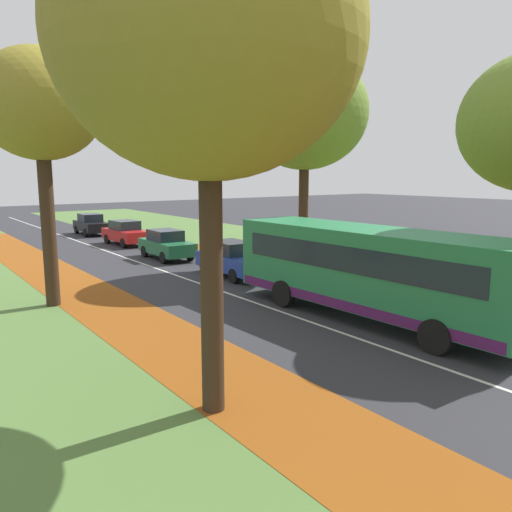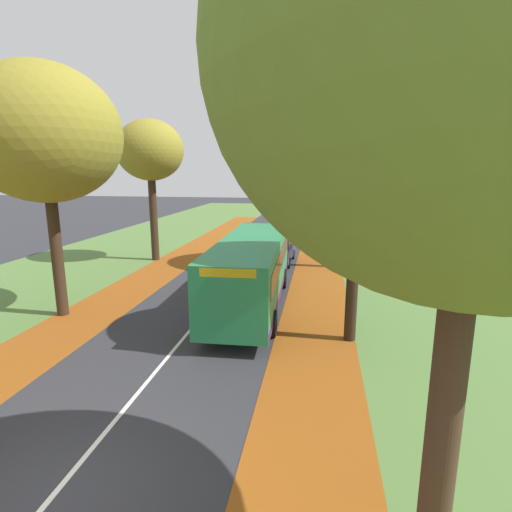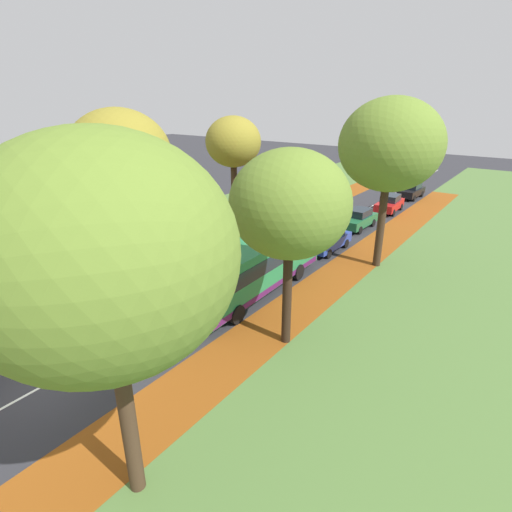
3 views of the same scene
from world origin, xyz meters
TOP-DOWN VIEW (x-y plane):
  - ground_plane at (0.00, 0.00)m, footprint 160.00×160.00m
  - grass_verge_left at (-9.20, 20.00)m, footprint 12.00×90.00m
  - leaf_litter_left at (-4.60, 14.00)m, footprint 2.80×60.00m
  - grass_verge_right at (9.20, 20.00)m, footprint 12.00×90.00m
  - leaf_litter_right at (4.60, 14.00)m, footprint 2.80×60.00m
  - road_centre_line at (0.00, 20.00)m, footprint 0.12×80.00m
  - tree_left_near at (-5.69, 8.63)m, footprint 5.72×5.72m
  - tree_left_mid at (-6.09, 19.02)m, footprint 4.21×4.21m
  - tree_right_nearest at (6.32, -0.57)m, footprint 6.02×6.02m
  - tree_right_near at (5.80, 8.00)m, footprint 4.83×4.83m
  - tree_right_mid at (5.89, 18.88)m, footprint 6.04×6.04m
  - bus at (1.79, 11.05)m, footprint 2.89×10.47m
  - car_blue_lead at (2.06, 19.48)m, footprint 1.87×4.25m
  - car_green_following at (1.74, 25.63)m, footprint 1.89×4.26m
  - car_red_third_in_line at (2.06, 32.28)m, footprint 1.93×4.27m
  - car_black_fourth_in_line at (2.04, 39.24)m, footprint 1.91×4.26m

SIDE VIEW (x-z plane):
  - ground_plane at x=0.00m, z-range 0.00..0.00m
  - road_centre_line at x=0.00m, z-range 0.00..0.01m
  - grass_verge_left at x=-9.20m, z-range 0.00..0.01m
  - grass_verge_right at x=9.20m, z-range 0.00..0.01m
  - leaf_litter_left at x=-4.60m, z-range 0.01..0.01m
  - leaf_litter_right at x=4.60m, z-range 0.01..0.01m
  - car_blue_lead at x=2.06m, z-range 0.00..1.62m
  - car_green_following at x=1.74m, z-range 0.00..1.62m
  - car_red_third_in_line at x=2.06m, z-range 0.00..1.62m
  - car_black_fourth_in_line at x=2.04m, z-range 0.00..1.62m
  - bus at x=1.79m, z-range 0.21..3.19m
  - tree_right_near at x=5.80m, z-range 2.03..10.51m
  - tree_left_mid at x=-6.09m, z-range 2.50..11.46m
  - tree_right_nearest at x=6.32m, z-range 2.14..11.88m
  - tree_left_near at x=-5.69m, z-range 2.27..12.00m
  - tree_right_mid at x=5.89m, z-range 2.41..12.74m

